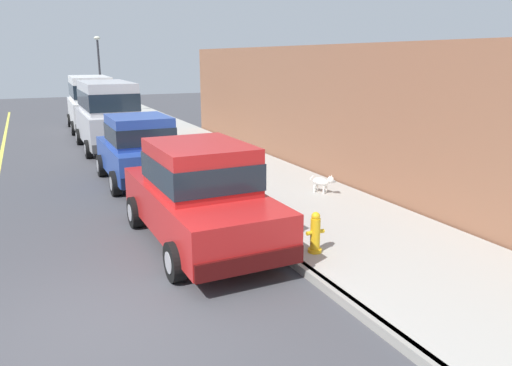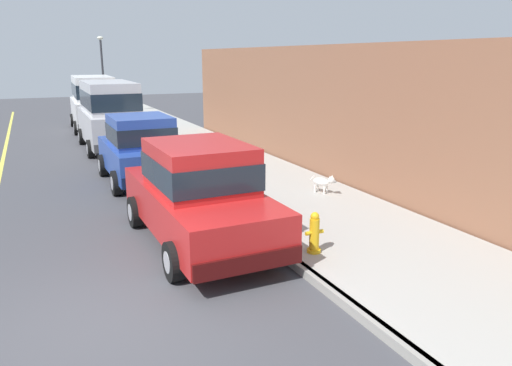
% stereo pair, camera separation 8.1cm
% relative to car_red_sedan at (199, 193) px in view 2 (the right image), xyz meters
% --- Properties ---
extents(ground_plane, '(80.00, 80.00, 0.00)m').
position_rel_car_red_sedan_xyz_m(ground_plane, '(-2.12, -2.32, -0.98)').
color(ground_plane, '#424247').
extents(curb, '(0.16, 64.00, 0.14)m').
position_rel_car_red_sedan_xyz_m(curb, '(1.08, -2.32, -0.91)').
color(curb, gray).
rests_on(curb, ground).
extents(sidewalk, '(3.60, 64.00, 0.14)m').
position_rel_car_red_sedan_xyz_m(sidewalk, '(2.88, -2.32, -0.91)').
color(sidewalk, '#A8A59E').
rests_on(sidewalk, ground).
extents(car_red_sedan, '(2.09, 4.63, 1.92)m').
position_rel_car_red_sedan_xyz_m(car_red_sedan, '(0.00, 0.00, 0.00)').
color(car_red_sedan, red).
rests_on(car_red_sedan, ground).
extents(car_blue_hatchback, '(1.98, 3.81, 1.88)m').
position_rel_car_red_sedan_xyz_m(car_blue_hatchback, '(-0.04, 5.06, -0.01)').
color(car_blue_hatchback, '#28479E').
rests_on(car_blue_hatchback, ground).
extents(car_silver_van, '(2.14, 4.90, 2.52)m').
position_rel_car_red_sedan_xyz_m(car_silver_van, '(0.02, 10.70, 0.41)').
color(car_silver_van, '#BCBCC1').
rests_on(car_silver_van, ground).
extents(car_white_van, '(2.24, 4.95, 2.52)m').
position_rel_car_red_sedan_xyz_m(car_white_van, '(0.10, 16.29, 0.41)').
color(car_white_van, white).
rests_on(car_white_van, ground).
extents(dog_white, '(0.40, 0.71, 0.49)m').
position_rel_car_red_sedan_xyz_m(dog_white, '(3.71, 1.56, -0.55)').
color(dog_white, white).
rests_on(dog_white, sidewalk).
extents(fire_hydrant, '(0.34, 0.24, 0.72)m').
position_rel_car_red_sedan_xyz_m(fire_hydrant, '(1.53, -1.59, -0.51)').
color(fire_hydrant, gold).
rests_on(fire_hydrant, sidewalk).
extents(street_lamp, '(0.36, 0.36, 4.42)m').
position_rel_car_red_sedan_xyz_m(street_lamp, '(1.43, 22.39, 1.92)').
color(street_lamp, '#2D2D33').
rests_on(street_lamp, sidewalk).
extents(building_facade, '(0.50, 20.00, 3.73)m').
position_rel_car_red_sedan_xyz_m(building_facade, '(4.98, 3.79, 0.88)').
color(building_facade, '#8C5B42').
rests_on(building_facade, ground).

